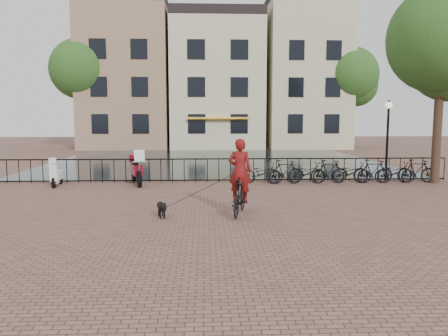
{
  "coord_description": "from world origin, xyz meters",
  "views": [
    {
      "loc": [
        -0.61,
        -10.73,
        2.84
      ],
      "look_at": [
        0.0,
        3.0,
        1.2
      ],
      "focal_mm": 35.0,
      "sensor_mm": 36.0,
      "label": 1
    }
  ],
  "objects_px": {
    "dog": "(162,209)",
    "motorcycle": "(136,166)",
    "cyclist": "(240,181)",
    "lamp_post": "(388,127)",
    "scooter": "(57,171)"
  },
  "relations": [
    {
      "from": "lamp_post",
      "to": "scooter",
      "type": "height_order",
      "value": "lamp_post"
    },
    {
      "from": "motorcycle",
      "to": "scooter",
      "type": "xyz_separation_m",
      "value": [
        -3.17,
        -0.27,
        -0.15
      ]
    },
    {
      "from": "lamp_post",
      "to": "cyclist",
      "type": "height_order",
      "value": "lamp_post"
    },
    {
      "from": "dog",
      "to": "lamp_post",
      "type": "bearing_deg",
      "value": 20.81
    },
    {
      "from": "lamp_post",
      "to": "motorcycle",
      "type": "bearing_deg",
      "value": -179.08
    },
    {
      "from": "dog",
      "to": "scooter",
      "type": "height_order",
      "value": "scooter"
    },
    {
      "from": "dog",
      "to": "scooter",
      "type": "distance_m",
      "value": 7.54
    },
    {
      "from": "cyclist",
      "to": "lamp_post",
      "type": "bearing_deg",
      "value": -124.51
    },
    {
      "from": "cyclist",
      "to": "scooter",
      "type": "xyz_separation_m",
      "value": [
        -7.02,
        5.54,
        -0.36
      ]
    },
    {
      "from": "dog",
      "to": "motorcycle",
      "type": "height_order",
      "value": "motorcycle"
    },
    {
      "from": "scooter",
      "to": "cyclist",
      "type": "bearing_deg",
      "value": -42.79
    },
    {
      "from": "cyclist",
      "to": "motorcycle",
      "type": "height_order",
      "value": "cyclist"
    },
    {
      "from": "dog",
      "to": "motorcycle",
      "type": "bearing_deg",
      "value": 91.21
    },
    {
      "from": "dog",
      "to": "scooter",
      "type": "bearing_deg",
      "value": 115.78
    },
    {
      "from": "dog",
      "to": "motorcycle",
      "type": "distance_m",
      "value": 6.31
    }
  ]
}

